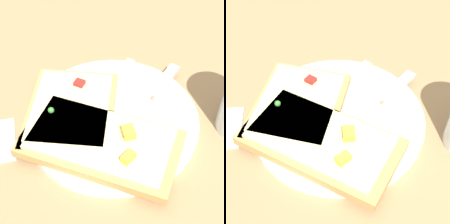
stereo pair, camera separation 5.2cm
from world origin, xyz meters
TOP-DOWN VIEW (x-y plane):
  - ground_plane at (0.00, 0.00)m, footprint 4.00×4.00m
  - plate at (0.00, 0.00)m, footprint 0.24×0.24m
  - fork at (-0.03, 0.02)m, footprint 0.16×0.17m
  - knife at (0.05, 0.01)m, footprint 0.17×0.17m
  - pizza_slice_main at (-0.03, -0.05)m, footprint 0.23×0.20m
  - pizza_slice_corner at (-0.05, 0.02)m, footprint 0.16×0.18m
  - crumb_scatter at (0.04, 0.00)m, footprint 0.09×0.05m

SIDE VIEW (x-z plane):
  - ground_plane at x=0.00m, z-range 0.00..0.00m
  - plate at x=0.00m, z-range 0.00..0.01m
  - knife at x=0.05m, z-range 0.01..0.02m
  - fork at x=-0.03m, z-range 0.01..0.02m
  - crumb_scatter at x=0.04m, z-range 0.01..0.02m
  - pizza_slice_corner at x=-0.05m, z-range 0.01..0.04m
  - pizza_slice_main at x=-0.03m, z-range 0.01..0.04m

